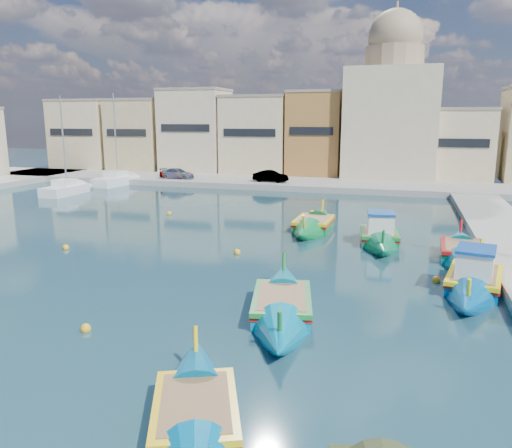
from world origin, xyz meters
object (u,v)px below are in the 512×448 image
at_px(luzzu_blue_cabin, 379,237).
at_px(church_block, 392,107).
at_px(luzzu_cyan_mid, 462,253).
at_px(yacht_midnorth, 75,189).
at_px(luzzu_blue_south, 282,307).
at_px(luzzu_turquoise_cabin, 474,281).
at_px(yacht_north, 125,180).
at_px(luzzu_cyan_south, 196,418).
at_px(luzzu_green, 314,225).

bearing_deg(luzzu_blue_cabin, church_block, 91.18).
relative_size(luzzu_cyan_mid, yacht_midnorth, 0.89).
bearing_deg(yacht_midnorth, luzzu_blue_south, -42.20).
distance_m(luzzu_turquoise_cabin, yacht_north, 42.70).
height_order(luzzu_blue_cabin, luzzu_cyan_south, luzzu_blue_cabin).
relative_size(luzzu_blue_south, luzzu_cyan_south, 1.20).
height_order(church_block, luzzu_cyan_south, church_block).
xyz_separation_m(luzzu_green, luzzu_cyan_south, (1.11, -22.11, -0.03)).
relative_size(luzzu_cyan_mid, luzzu_green, 1.03).
bearing_deg(luzzu_blue_south, luzzu_blue_cabin, 76.52).
height_order(luzzu_green, yacht_midnorth, yacht_midnorth).
xyz_separation_m(luzzu_turquoise_cabin, luzzu_cyan_mid, (0.01, 4.97, -0.09)).
distance_m(luzzu_cyan_mid, luzzu_cyan_south, 19.13).
bearing_deg(yacht_midnorth, luzzu_cyan_mid, -22.72).
bearing_deg(luzzu_blue_south, luzzu_turquoise_cabin, 35.18).
xyz_separation_m(church_block, luzzu_blue_cabin, (0.63, -30.78, -8.05)).
relative_size(church_block, luzzu_turquoise_cabin, 2.01).
relative_size(luzzu_green, luzzu_blue_south, 0.92).
bearing_deg(yacht_midnorth, luzzu_turquoise_cabin, -29.42).
xyz_separation_m(luzzu_blue_south, yacht_north, (-25.88, 32.04, 0.14)).
relative_size(luzzu_blue_cabin, luzzu_cyan_south, 1.10).
xyz_separation_m(luzzu_blue_cabin, luzzu_cyan_mid, (4.37, -2.12, -0.09)).
height_order(luzzu_blue_cabin, yacht_north, yacht_north).
distance_m(church_block, luzzu_cyan_mid, 34.26).
distance_m(luzzu_blue_south, luzzu_cyan_south, 7.45).
bearing_deg(luzzu_cyan_south, luzzu_blue_cabin, 80.67).
relative_size(luzzu_turquoise_cabin, luzzu_blue_cabin, 1.11).
height_order(luzzu_blue_cabin, luzzu_green, luzzu_blue_cabin).
bearing_deg(luzzu_blue_cabin, yacht_midnorth, 157.76).
height_order(luzzu_turquoise_cabin, luzzu_blue_cabin, luzzu_blue_cabin).
distance_m(luzzu_blue_cabin, yacht_midnorth, 32.31).
bearing_deg(yacht_north, luzzu_cyan_south, -57.07).
distance_m(luzzu_blue_cabin, luzzu_cyan_south, 19.95).
bearing_deg(luzzu_blue_cabin, luzzu_cyan_south, -99.33).
xyz_separation_m(luzzu_turquoise_cabin, luzzu_cyan_south, (-7.59, -12.59, -0.11)).
distance_m(luzzu_blue_cabin, yacht_north, 34.96).
distance_m(luzzu_cyan_mid, luzzu_green, 9.83).
xyz_separation_m(luzzu_cyan_mid, yacht_midnorth, (-34.27, 14.35, 0.12)).
xyz_separation_m(luzzu_green, yacht_north, (-24.47, 17.37, 0.13)).
height_order(luzzu_blue_cabin, luzzu_blue_south, luzzu_blue_cabin).
distance_m(luzzu_green, yacht_north, 30.01).
bearing_deg(luzzu_cyan_south, church_block, 87.05).
distance_m(luzzu_cyan_south, yacht_midnorth, 41.59).
relative_size(church_block, luzzu_blue_south, 2.05).
distance_m(luzzu_blue_cabin, luzzu_cyan_mid, 4.86).
distance_m(luzzu_blue_cabin, luzzu_green, 4.98).
distance_m(luzzu_blue_south, yacht_north, 41.18).
xyz_separation_m(church_block, luzzu_green, (-3.71, -28.34, -8.12)).
xyz_separation_m(luzzu_turquoise_cabin, yacht_midnorth, (-34.27, 19.32, 0.04)).
height_order(luzzu_turquoise_cabin, luzzu_cyan_mid, luzzu_turquoise_cabin).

